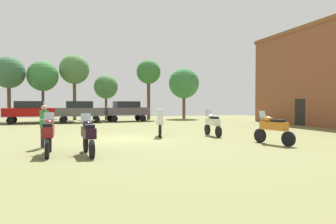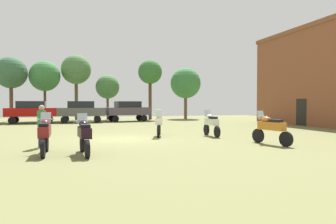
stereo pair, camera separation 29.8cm
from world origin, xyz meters
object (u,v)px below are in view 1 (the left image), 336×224
Objects in this scene: car_1 at (127,110)px; tree_7 at (9,73)px; car_3 at (30,110)px; tree_3 at (43,76)px; motorcycle_3 at (48,134)px; tree_1 at (74,70)px; motorcycle_6 at (160,123)px; person_2 at (44,123)px; tree_5 at (106,87)px; motorcycle_1 at (212,123)px; car_2 at (80,110)px; motorcycle_4 at (88,135)px; motorcycle_2 at (273,128)px; tree_2 at (149,73)px; tree_8 at (184,83)px.

tree_7 reaches higher than car_1.
tree_3 is (0.72, 4.16, 3.41)m from car_3.
motorcycle_3 is 23.57m from tree_1.
motorcycle_6 is 0.48× the size of car_3.
person_2 is 21.36m from tree_5.
tree_5 is at bearing 78.30° from motorcycle_3.
motorcycle_6 is at bearing -58.18° from tree_7.
motorcycle_1 is at bearing -60.54° from tree_3.
car_1 reaches higher than person_2.
car_2 is 6.47m from tree_3.
motorcycle_4 is 0.30× the size of tree_1.
motorcycle_2 is at bearing -77.24° from tree_5.
tree_2 is 1.07× the size of tree_3.
tree_7 is at bearing -41.44° from motorcycle_6.
person_2 is 21.01m from tree_7.
tree_3 reaches higher than motorcycle_1.
tree_8 is at bearing 0.74° from tree_3.
tree_8 is (13.21, 22.66, 3.41)m from motorcycle_3.
tree_2 is (7.42, 22.37, 4.48)m from motorcycle_4.
car_2 is (-7.93, 18.21, 0.44)m from motorcycle_2.
motorcycle_3 is 24.04m from tree_2.
motorcycle_1 is 0.97× the size of motorcycle_2.
car_1 is at bearing -135.63° from tree_2.
motorcycle_6 is at bearing -113.59° from tree_8.
tree_3 is (-11.52, 22.39, 3.85)m from motorcycle_2.
motorcycle_1 is at bearing 37.43° from person_2.
motorcycle_3 is 1.23× the size of person_2.
motorcycle_1 is at bearing 179.65° from car_1.
car_2 is 4.31m from car_3.
motorcycle_4 is at bearing 169.93° from motorcycle_2.
person_2 is (-1.66, -16.35, -0.15)m from car_2.
tree_3 is 15.45m from tree_8.
tree_5 is 0.82× the size of tree_8.
car_3 is at bearing -57.57° from tree_7.
car_1 is 0.69× the size of tree_2.
motorcycle_1 is 19.62m from tree_8.
motorcycle_2 is at bearing -69.92° from tree_1.
tree_2 is at bearing -0.22° from tree_7.
car_3 is at bearing -128.62° from tree_1.
motorcycle_3 is at bearing -120.24° from tree_8.
motorcycle_1 is at bearing -143.10° from car_3.
motorcycle_3 is 0.44× the size of tree_5.
motorcycle_6 is 19.66m from tree_3.
tree_2 is 1.11× the size of tree_8.
motorcycle_6 reaches higher than motorcycle_2.
tree_5 is (2.82, 4.38, 2.39)m from car_2.
tree_7 is at bearing -177.93° from tree_8.
motorcycle_6 is 0.30× the size of tree_1.
motorcycle_1 is 0.32× the size of tree_2.
motorcycle_3 is 0.35× the size of tree_3.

